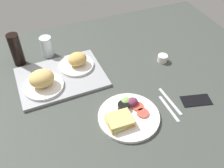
{
  "coord_description": "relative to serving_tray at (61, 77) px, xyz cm",
  "views": [
    {
      "loc": [
        -31.45,
        -82.05,
        90.9
      ],
      "look_at": [
        2.0,
        3.0,
        4.0
      ],
      "focal_mm": 40.35,
      "sensor_mm": 36.0,
      "label": 1
    }
  ],
  "objects": [
    {
      "name": "ground_plane",
      "position": [
        20.21,
        -21.01,
        -2.3
      ],
      "size": [
        190.0,
        150.0,
        3.0
      ],
      "primitive_type": "cube",
      "color": "#383D38"
    },
    {
      "name": "serving_tray",
      "position": [
        0.0,
        0.0,
        0.0
      ],
      "size": [
        46.14,
        34.57,
        1.6
      ],
      "primitive_type": "cube",
      "rotation": [
        0.0,
        0.0,
        0.04
      ],
      "color": "gray",
      "rests_on": "ground_plane"
    },
    {
      "name": "bread_plate_near",
      "position": [
        -9.99,
        -4.82,
        4.81
      ],
      "size": [
        20.36,
        20.36,
        9.94
      ],
      "color": "white",
      "rests_on": "serving_tray"
    },
    {
      "name": "bread_plate_far",
      "position": [
        10.49,
        4.82,
        3.89
      ],
      "size": [
        19.13,
        19.13,
        8.49
      ],
      "color": "white",
      "rests_on": "serving_tray"
    },
    {
      "name": "plate_with_salad",
      "position": [
        22.0,
        -37.46,
        0.92
      ],
      "size": [
        28.29,
        28.29,
        5.4
      ],
      "color": "white",
      "rests_on": "ground_plane"
    },
    {
      "name": "drinking_glass",
      "position": [
        -2.38,
        23.22,
        5.29
      ],
      "size": [
        6.72,
        6.72,
        12.17
      ],
      "primitive_type": "cylinder",
      "color": "silver",
      "rests_on": "ground_plane"
    },
    {
      "name": "soda_bottle",
      "position": [
        -18.88,
        21.26,
        8.71
      ],
      "size": [
        6.4,
        6.4,
        19.03
      ],
      "primitive_type": "cylinder",
      "color": "black",
      "rests_on": "ground_plane"
    },
    {
      "name": "espresso_cup",
      "position": [
        57.92,
        -6.69,
        1.2
      ],
      "size": [
        5.6,
        5.6,
        4.0
      ],
      "primitive_type": "cylinder",
      "color": "silver",
      "rests_on": "ground_plane"
    },
    {
      "name": "fork",
      "position": [
        42.66,
        -39.87,
        -0.55
      ],
      "size": [
        1.58,
        17.01,
        0.5
      ],
      "primitive_type": "cube",
      "rotation": [
        0.0,
        0.0,
        1.58
      ],
      "color": "#B7B7BC",
      "rests_on": "ground_plane"
    },
    {
      "name": "knife",
      "position": [
        45.66,
        -35.87,
        -0.55
      ],
      "size": [
        2.26,
        19.04,
        0.5
      ],
      "primitive_type": "cube",
      "rotation": [
        0.0,
        0.0,
        1.62
      ],
      "color": "#B7B7BC",
      "rests_on": "ground_plane"
    },
    {
      "name": "cell_phone",
      "position": [
        57.78,
        -40.27,
        -0.4
      ],
      "size": [
        15.69,
        10.37,
        0.8
      ],
      "primitive_type": "cube",
      "rotation": [
        0.0,
        0.0,
        -0.24
      ],
      "color": "black",
      "rests_on": "ground_plane"
    }
  ]
}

